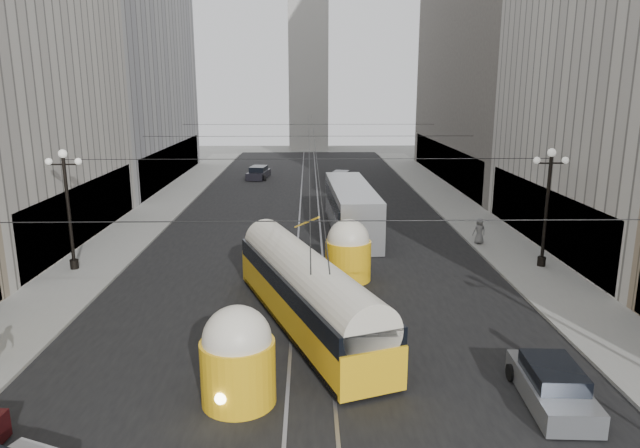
{
  "coord_description": "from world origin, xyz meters",
  "views": [
    {
      "loc": [
        -0.03,
        -11.36,
        9.62
      ],
      "look_at": [
        0.44,
        12.4,
        3.89
      ],
      "focal_mm": 32.0,
      "sensor_mm": 36.0,
      "label": 1
    }
  ],
  "objects_px": {
    "streetcar": "(306,290)",
    "sedan_grey": "(552,386)",
    "pedestrian_sidewalk_right": "(479,231)",
    "city_bus": "(351,207)"
  },
  "relations": [
    {
      "from": "city_bus",
      "to": "pedestrian_sidewalk_right",
      "type": "xyz_separation_m",
      "value": [
        7.67,
        -3.79,
        -0.78
      ]
    },
    {
      "from": "city_bus",
      "to": "pedestrian_sidewalk_right",
      "type": "relative_size",
      "value": 7.78
    },
    {
      "from": "streetcar",
      "to": "sedan_grey",
      "type": "relative_size",
      "value": 3.34
    },
    {
      "from": "city_bus",
      "to": "pedestrian_sidewalk_right",
      "type": "distance_m",
      "value": 8.59
    },
    {
      "from": "streetcar",
      "to": "pedestrian_sidewalk_right",
      "type": "xyz_separation_m",
      "value": [
        10.65,
        12.02,
        -0.61
      ]
    },
    {
      "from": "streetcar",
      "to": "city_bus",
      "type": "bearing_deg",
      "value": 79.33
    },
    {
      "from": "sedan_grey",
      "to": "pedestrian_sidewalk_right",
      "type": "distance_m",
      "value": 18.29
    },
    {
      "from": "streetcar",
      "to": "sedan_grey",
      "type": "height_order",
      "value": "streetcar"
    },
    {
      "from": "sedan_grey",
      "to": "pedestrian_sidewalk_right",
      "type": "height_order",
      "value": "pedestrian_sidewalk_right"
    },
    {
      "from": "streetcar",
      "to": "pedestrian_sidewalk_right",
      "type": "bearing_deg",
      "value": 48.44
    }
  ]
}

